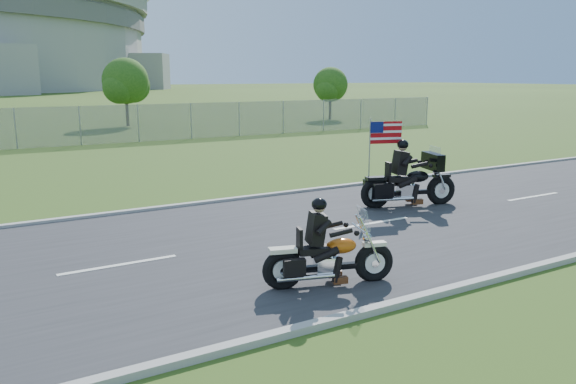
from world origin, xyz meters
TOP-DOWN VIEW (x-y plane):
  - ground at (0.00, 0.00)m, footprint 420.00×420.00m
  - road at (0.00, 0.00)m, footprint 120.00×8.00m
  - curb_north at (0.00, 4.05)m, footprint 120.00×0.18m
  - curb_south at (0.00, -4.05)m, footprint 120.00×0.18m
  - tree_fence_near at (6.04, 30.04)m, footprint 3.52×3.28m
  - tree_fence_far at (22.04, 28.03)m, footprint 3.08×2.87m
  - motorcycle_lead at (0.82, -2.78)m, footprint 2.27×1.00m
  - motorcycle_follow at (6.05, 1.00)m, footprint 2.72×1.27m

SIDE VIEW (x-z plane):
  - ground at x=0.00m, z-range 0.00..0.00m
  - road at x=0.00m, z-range 0.00..0.04m
  - curb_north at x=0.00m, z-range -0.01..0.11m
  - curb_south at x=0.00m, z-range -0.01..0.11m
  - motorcycle_lead at x=0.82m, z-range -0.28..1.28m
  - motorcycle_follow at x=6.05m, z-range -0.53..1.79m
  - tree_fence_far at x=22.04m, z-range 0.54..4.74m
  - tree_fence_near at x=6.04m, z-range 0.60..5.35m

